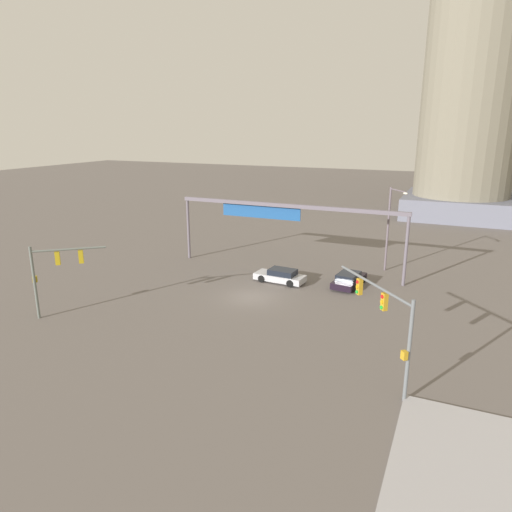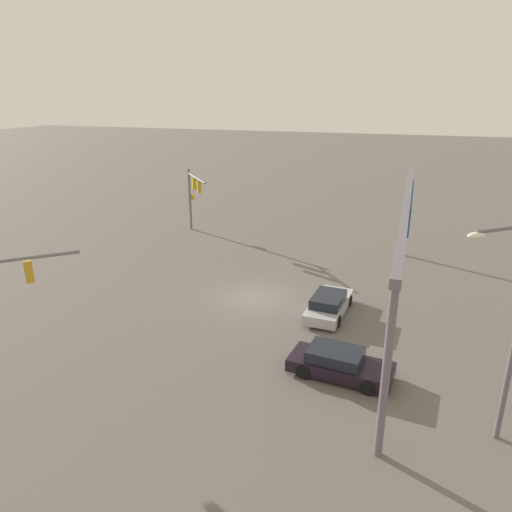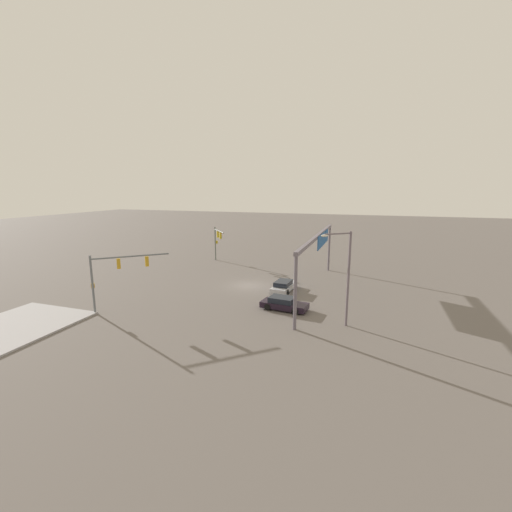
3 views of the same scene
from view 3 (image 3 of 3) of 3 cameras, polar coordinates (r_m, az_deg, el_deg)
ground_plane at (r=40.53m, az=-1.27°, el=-4.95°), size 237.83×237.83×0.00m
traffic_signal_near_corner at (r=53.39m, az=-6.45°, el=2.97°), size 4.22×3.36×5.32m
traffic_signal_opposite_side at (r=34.08m, az=-22.39°, el=-2.21°), size 4.81×5.50×5.42m
streetlamp_curved_arm at (r=28.54m, az=14.66°, el=-2.57°), size 1.91×2.28×7.95m
overhead_sign_gantry at (r=37.95m, az=10.41°, el=2.18°), size 22.02×0.43×6.43m
sedan_car_approaching at (r=32.73m, az=4.64°, el=-7.91°), size 2.28×4.55×1.21m
sedan_car_waiting_far at (r=38.40m, az=4.64°, el=-5.01°), size 4.57×2.10×1.21m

